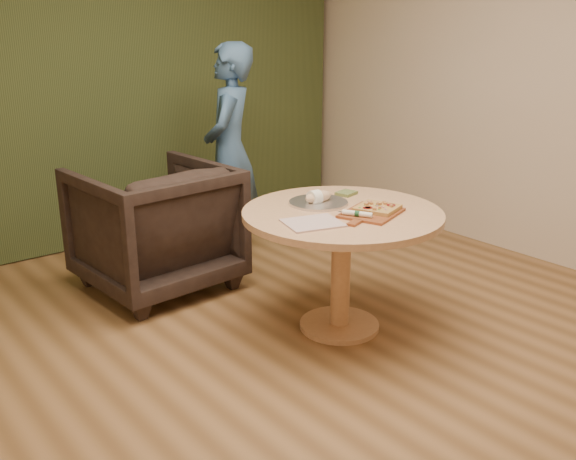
{
  "coord_description": "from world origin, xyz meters",
  "views": [
    {
      "loc": [
        -2.03,
        -2.14,
        1.81
      ],
      "look_at": [
        -0.11,
        0.25,
        0.8
      ],
      "focal_mm": 40.0,
      "sensor_mm": 36.0,
      "label": 1
    }
  ],
  "objects_px": {
    "bread_roll": "(317,197)",
    "person_standing": "(230,152)",
    "pedestal_table": "(342,234)",
    "pizza_paddle": "(371,213)",
    "serving_tray": "(318,203)",
    "flatbread_pizza": "(377,208)",
    "armchair": "(154,221)",
    "cutlery_roll": "(357,214)"
  },
  "relations": [
    {
      "from": "armchair",
      "to": "pedestal_table",
      "type": "bearing_deg",
      "value": 110.3
    },
    {
      "from": "pizza_paddle",
      "to": "serving_tray",
      "type": "xyz_separation_m",
      "value": [
        -0.08,
        0.36,
        -0.0
      ]
    },
    {
      "from": "flatbread_pizza",
      "to": "pedestal_table",
      "type": "bearing_deg",
      "value": 132.44
    },
    {
      "from": "pizza_paddle",
      "to": "bread_roll",
      "type": "height_order",
      "value": "bread_roll"
    },
    {
      "from": "armchair",
      "to": "serving_tray",
      "type": "bearing_deg",
      "value": 113.67
    },
    {
      "from": "cutlery_roll",
      "to": "bread_roll",
      "type": "relative_size",
      "value": 0.96
    },
    {
      "from": "person_standing",
      "to": "cutlery_roll",
      "type": "bearing_deg",
      "value": 35.83
    },
    {
      "from": "bread_roll",
      "to": "cutlery_roll",
      "type": "bearing_deg",
      "value": -93.81
    },
    {
      "from": "pizza_paddle",
      "to": "flatbread_pizza",
      "type": "bearing_deg",
      "value": -11.68
    },
    {
      "from": "pizza_paddle",
      "to": "cutlery_roll",
      "type": "relative_size",
      "value": 2.57
    },
    {
      "from": "armchair",
      "to": "person_standing",
      "type": "height_order",
      "value": "person_standing"
    },
    {
      "from": "pizza_paddle",
      "to": "bread_roll",
      "type": "bearing_deg",
      "value": 84.29
    },
    {
      "from": "flatbread_pizza",
      "to": "armchair",
      "type": "xyz_separation_m",
      "value": [
        -0.7,
        1.42,
        -0.29
      ]
    },
    {
      "from": "bread_roll",
      "to": "armchair",
      "type": "distance_m",
      "value": 1.25
    },
    {
      "from": "pedestal_table",
      "to": "flatbread_pizza",
      "type": "height_order",
      "value": "flatbread_pizza"
    },
    {
      "from": "bread_roll",
      "to": "armchair",
      "type": "bearing_deg",
      "value": 116.91
    },
    {
      "from": "person_standing",
      "to": "pizza_paddle",
      "type": "bearing_deg",
      "value": 39.58
    },
    {
      "from": "armchair",
      "to": "pizza_paddle",
      "type": "bearing_deg",
      "value": 110.33
    },
    {
      "from": "flatbread_pizza",
      "to": "bread_roll",
      "type": "relative_size",
      "value": 1.46
    },
    {
      "from": "bread_roll",
      "to": "person_standing",
      "type": "relative_size",
      "value": 0.12
    },
    {
      "from": "flatbread_pizza",
      "to": "bread_roll",
      "type": "xyz_separation_m",
      "value": [
        -0.16,
        0.35,
        0.02
      ]
    },
    {
      "from": "armchair",
      "to": "person_standing",
      "type": "distance_m",
      "value": 0.92
    },
    {
      "from": "serving_tray",
      "to": "person_standing",
      "type": "height_order",
      "value": "person_standing"
    },
    {
      "from": "pedestal_table",
      "to": "serving_tray",
      "type": "distance_m",
      "value": 0.25
    },
    {
      "from": "serving_tray",
      "to": "person_standing",
      "type": "xyz_separation_m",
      "value": [
        0.26,
        1.34,
        0.07
      ]
    },
    {
      "from": "person_standing",
      "to": "bread_roll",
      "type": "bearing_deg",
      "value": 34.26
    },
    {
      "from": "cutlery_roll",
      "to": "person_standing",
      "type": "relative_size",
      "value": 0.11
    },
    {
      "from": "flatbread_pizza",
      "to": "bread_roll",
      "type": "distance_m",
      "value": 0.38
    },
    {
      "from": "flatbread_pizza",
      "to": "pizza_paddle",
      "type": "bearing_deg",
      "value": -171.8
    },
    {
      "from": "bread_roll",
      "to": "person_standing",
      "type": "xyz_separation_m",
      "value": [
        0.27,
        1.34,
        0.03
      ]
    },
    {
      "from": "pedestal_table",
      "to": "pizza_paddle",
      "type": "distance_m",
      "value": 0.23
    },
    {
      "from": "pedestal_table",
      "to": "person_standing",
      "type": "bearing_deg",
      "value": 80.9
    },
    {
      "from": "pedestal_table",
      "to": "flatbread_pizza",
      "type": "bearing_deg",
      "value": -47.56
    },
    {
      "from": "serving_tray",
      "to": "armchair",
      "type": "bearing_deg",
      "value": 117.28
    },
    {
      "from": "pizza_paddle",
      "to": "person_standing",
      "type": "height_order",
      "value": "person_standing"
    },
    {
      "from": "serving_tray",
      "to": "pizza_paddle",
      "type": "bearing_deg",
      "value": -77.17
    },
    {
      "from": "flatbread_pizza",
      "to": "person_standing",
      "type": "distance_m",
      "value": 1.69
    },
    {
      "from": "pizza_paddle",
      "to": "cutlery_roll",
      "type": "bearing_deg",
      "value": 164.35
    },
    {
      "from": "pizza_paddle",
      "to": "serving_tray",
      "type": "relative_size",
      "value": 1.33
    },
    {
      "from": "serving_tray",
      "to": "bread_roll",
      "type": "distance_m",
      "value": 0.04
    },
    {
      "from": "flatbread_pizza",
      "to": "person_standing",
      "type": "bearing_deg",
      "value": 86.24
    },
    {
      "from": "bread_roll",
      "to": "armchair",
      "type": "xyz_separation_m",
      "value": [
        -0.55,
        1.08,
        -0.31
      ]
    }
  ]
}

